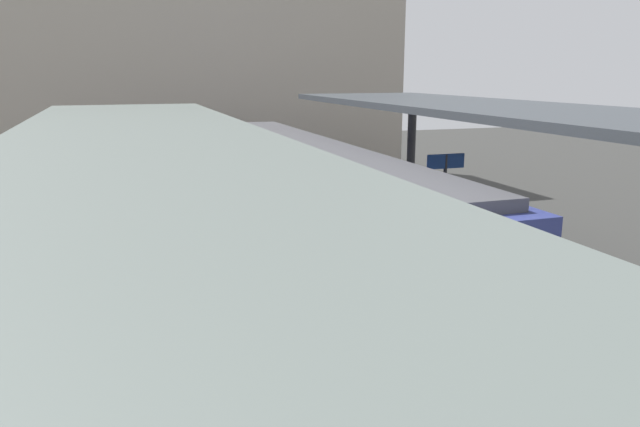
{
  "coord_description": "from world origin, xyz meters",
  "views": [
    {
      "loc": [
        -4.16,
        -7.63,
        4.95
      ],
      "look_at": [
        -0.06,
        4.44,
        1.95
      ],
      "focal_mm": 33.66,
      "sensor_mm": 36.0,
      "label": 1
    }
  ],
  "objects": [
    {
      "name": "track_ballast",
      "position": [
        0.0,
        0.0,
        0.1
      ],
      "size": [
        3.2,
        28.0,
        0.2
      ],
      "primitive_type": "cube",
      "color": "#423F3D",
      "rests_on": "ground_plane"
    },
    {
      "name": "canopy_right",
      "position": [
        3.8,
        1.4,
        4.14
      ],
      "size": [
        4.18,
        21.0,
        3.26
      ],
      "color": "#333335",
      "rests_on": "platform_right"
    },
    {
      "name": "platform_sign",
      "position": [
        2.69,
        3.9,
        2.62
      ],
      "size": [
        0.9,
        0.08,
        2.21
      ],
      "color": "#262628",
      "rests_on": "platform_right"
    },
    {
      "name": "ground_plane",
      "position": [
        0.0,
        0.0,
        0.0
      ],
      "size": [
        80.0,
        80.0,
        0.0
      ],
      "primitive_type": "plane",
      "color": "#383835"
    },
    {
      "name": "passenger_far_end",
      "position": [
        -3.51,
        -2.25,
        1.89
      ],
      "size": [
        0.36,
        0.36,
        1.71
      ],
      "color": "#386B3D",
      "rests_on": "platform_left"
    },
    {
      "name": "commuter_train",
      "position": [
        0.0,
        5.84,
        1.73
      ],
      "size": [
        2.78,
        14.59,
        3.1
      ],
      "color": "#38428C",
      "rests_on": "track_ballast"
    },
    {
      "name": "platform_right",
      "position": [
        3.8,
        0.0,
        0.5
      ],
      "size": [
        4.4,
        28.0,
        1.0
      ],
      "primitive_type": "cube",
      "color": "#9E9E99",
      "rests_on": "ground_plane"
    },
    {
      "name": "station_building_backdrop",
      "position": [
        -0.87,
        20.0,
        5.5
      ],
      "size": [
        18.0,
        6.0,
        11.0
      ],
      "primitive_type": "cube",
      "color": "#A89E8E",
      "rests_on": "ground_plane"
    },
    {
      "name": "platform_left",
      "position": [
        -3.8,
        0.0,
        0.5
      ],
      "size": [
        4.4,
        28.0,
        1.0
      ],
      "primitive_type": "cube",
      "color": "#9E9E99",
      "rests_on": "ground_plane"
    },
    {
      "name": "rail_far_side",
      "position": [
        0.72,
        0.0,
        0.27
      ],
      "size": [
        0.08,
        28.0,
        0.14
      ],
      "primitive_type": "cube",
      "color": "slate",
      "rests_on": "track_ballast"
    },
    {
      "name": "rail_near_side",
      "position": [
        -0.72,
        0.0,
        0.27
      ],
      "size": [
        0.08,
        28.0,
        0.14
      ],
      "primitive_type": "cube",
      "color": "slate",
      "rests_on": "track_ballast"
    },
    {
      "name": "canopy_left",
      "position": [
        -3.8,
        1.4,
        3.89
      ],
      "size": [
        4.18,
        21.0,
        3.0
      ],
      "color": "#333335",
      "rests_on": "platform_left"
    }
  ]
}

